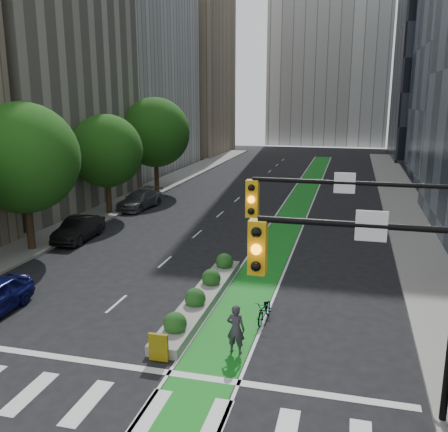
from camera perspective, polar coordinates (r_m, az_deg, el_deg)
The scene contains 16 objects.
ground at distance 17.34m, azimuth -13.65°, elevation -18.25°, with size 160.00×160.00×0.00m, color black.
sidewalk_left at distance 43.36m, azimuth -12.08°, elevation 1.28°, with size 3.60×90.00×0.15m, color gray.
sidewalk_right at distance 39.17m, azimuth 20.60°, elevation -0.59°, with size 3.60×90.00×0.15m, color gray.
bike_lane_paint at distance 44.03m, azimuth 8.50°, elevation 1.52°, with size 2.20×70.00×0.01m, color #17801F.
building_beige at distance 46.29m, azimuth -23.36°, elevation 19.87°, with size 14.00×18.00×30.00m, color #B7AD99.
building_tan_far at distance 83.57m, azimuth -4.85°, elevation 16.16°, with size 14.00×16.00×26.00m, color tan.
tree_mid at distance 31.09m, azimuth -21.93°, elevation 6.15°, with size 6.40×6.40×8.78m.
tree_midfar at distance 39.61m, azimuth -13.31°, elevation 7.22°, with size 5.60×5.60×7.76m.
tree_far at distance 48.59m, azimuth -7.86°, elevation 9.43°, with size 6.60×6.60×9.00m.
signal_right at distance 14.05m, azimuth 19.30°, elevation -4.72°, with size 5.82×0.51×7.20m.
signal_far_right at distance 9.95m, azimuth 23.08°, elevation -13.02°, with size 4.82×0.51×7.20m.
median_planter at distance 22.56m, azimuth -2.49°, elevation -9.06°, with size 1.20×10.26×1.10m.
bicycle at distance 20.94m, azimuth 4.67°, elevation -10.65°, with size 0.62×1.79×0.94m, color gray.
cyclist at distance 18.26m, azimuth 1.36°, elevation -12.79°, with size 0.68×0.44×1.86m, color #352F38.
parked_car_left_mid at distance 33.33m, azimuth -16.27°, elevation -1.42°, with size 1.59×4.57×1.51m, color black.
parked_car_left_far at distance 41.79m, azimuth -9.62°, elevation 1.86°, with size 2.06×5.07×1.47m, color #525457.
Camera 1 is at (7.33, -12.88, 9.01)m, focal length 40.00 mm.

